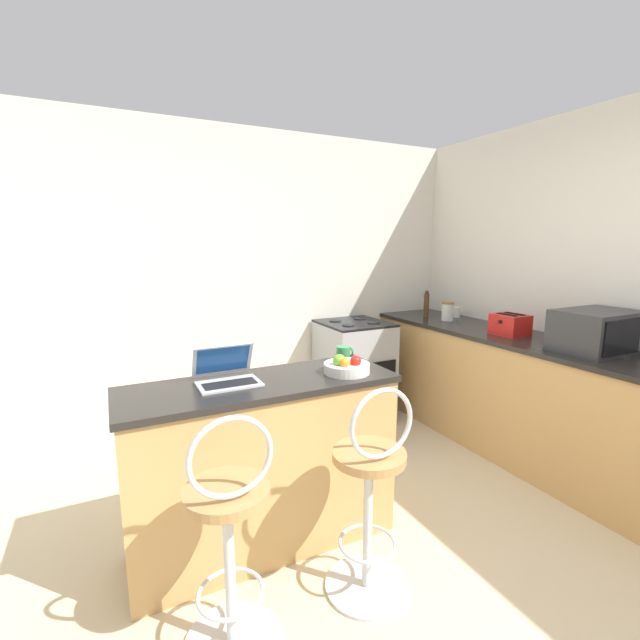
# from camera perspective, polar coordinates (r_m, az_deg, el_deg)

# --- Properties ---
(ground_plane) EXTENTS (20.00, 20.00, 0.00)m
(ground_plane) POSITION_cam_1_polar(r_m,az_deg,el_deg) (2.32, 15.87, -35.39)
(ground_plane) COLOR beige
(wall_back) EXTENTS (12.00, 0.06, 2.60)m
(wall_back) POSITION_cam_1_polar(r_m,az_deg,el_deg) (3.84, -8.98, 4.95)
(wall_back) COLOR silver
(wall_back) RESTS_ON ground_plane
(breakfast_bar) EXTENTS (1.44, 0.50, 0.93)m
(breakfast_bar) POSITION_cam_1_polar(r_m,az_deg,el_deg) (2.46, -7.57, -18.46)
(breakfast_bar) COLOR tan
(breakfast_bar) RESTS_ON ground_plane
(counter_right) EXTENTS (0.67, 2.99, 0.93)m
(counter_right) POSITION_cam_1_polar(r_m,az_deg,el_deg) (3.74, 25.33, -9.15)
(counter_right) COLOR tan
(counter_right) RESTS_ON ground_plane
(bar_stool_near) EXTENTS (0.40, 0.40, 1.04)m
(bar_stool_near) POSITION_cam_1_polar(r_m,az_deg,el_deg) (1.92, -11.97, -26.79)
(bar_stool_near) COLOR silver
(bar_stool_near) RESTS_ON ground_plane
(bar_stool_far) EXTENTS (0.40, 0.40, 1.04)m
(bar_stool_far) POSITION_cam_1_polar(r_m,az_deg,el_deg) (2.14, 6.74, -22.33)
(bar_stool_far) COLOR silver
(bar_stool_far) RESTS_ON ground_plane
(laptop) EXTENTS (0.31, 0.26, 0.19)m
(laptop) POSITION_cam_1_polar(r_m,az_deg,el_deg) (2.27, -12.38, -6.92)
(laptop) COLOR #B7BABF
(laptop) RESTS_ON breakfast_bar
(microwave) EXTENTS (0.54, 0.37, 0.28)m
(microwave) POSITION_cam_1_polar(r_m,az_deg,el_deg) (3.36, 32.98, -1.26)
(microwave) COLOR #2D2D30
(microwave) RESTS_ON counter_right
(toaster) EXTENTS (0.23, 0.24, 0.17)m
(toaster) POSITION_cam_1_polar(r_m,az_deg,el_deg) (3.66, 24.00, -0.57)
(toaster) COLOR red
(toaster) RESTS_ON counter_right
(stove_range) EXTENTS (0.58, 0.61, 0.94)m
(stove_range) POSITION_cam_1_polar(r_m,az_deg,el_deg) (4.02, 4.52, -6.82)
(stove_range) COLOR #9EA3A8
(stove_range) RESTS_ON ground_plane
(pepper_mill) EXTENTS (0.05, 0.05, 0.26)m
(pepper_mill) POSITION_cam_1_polar(r_m,az_deg,el_deg) (4.29, 14.00, 2.06)
(pepper_mill) COLOR #4C2D19
(pepper_mill) RESTS_ON counter_right
(mug_red) EXTENTS (0.10, 0.09, 0.10)m
(mug_red) POSITION_cam_1_polar(r_m,az_deg,el_deg) (3.73, 30.31, -1.42)
(mug_red) COLOR red
(mug_red) RESTS_ON counter_right
(mug_green) EXTENTS (0.10, 0.09, 0.09)m
(mug_green) POSITION_cam_1_polar(r_m,az_deg,el_deg) (2.63, 3.17, -4.48)
(mug_green) COLOR #338447
(mug_green) RESTS_ON breakfast_bar
(fruit_bowl) EXTENTS (0.26, 0.26, 0.11)m
(fruit_bowl) POSITION_cam_1_polar(r_m,az_deg,el_deg) (2.38, 3.58, -6.24)
(fruit_bowl) COLOR silver
(fruit_bowl) RESTS_ON breakfast_bar
(mug_white) EXTENTS (0.09, 0.07, 0.10)m
(mug_white) POSITION_cam_1_polar(r_m,az_deg,el_deg) (4.36, 17.75, 1.02)
(mug_white) COLOR white
(mug_white) RESTS_ON counter_right
(storage_jar) EXTENTS (0.11, 0.11, 0.18)m
(storage_jar) POSITION_cam_1_polar(r_m,az_deg,el_deg) (4.14, 16.65, 1.16)
(storage_jar) COLOR silver
(storage_jar) RESTS_ON counter_right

